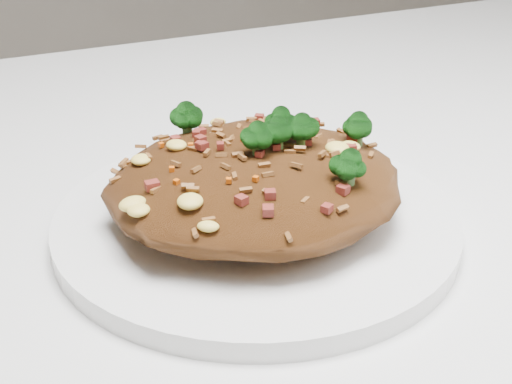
# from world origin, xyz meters

# --- Properties ---
(dining_table) EXTENTS (1.20, 0.80, 0.75)m
(dining_table) POSITION_xyz_m (0.00, 0.00, 0.66)
(dining_table) COLOR white
(dining_table) RESTS_ON ground
(plate) EXTENTS (0.27, 0.27, 0.01)m
(plate) POSITION_xyz_m (-0.10, -0.07, 0.76)
(plate) COLOR white
(plate) RESTS_ON dining_table
(fried_rice) EXTENTS (0.19, 0.18, 0.07)m
(fried_rice) POSITION_xyz_m (-0.10, -0.07, 0.79)
(fried_rice) COLOR brown
(fried_rice) RESTS_ON plate
(fork) EXTENTS (0.16, 0.03, 0.00)m
(fork) POSITION_xyz_m (-0.05, 0.01, 0.77)
(fork) COLOR silver
(fork) RESTS_ON plate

